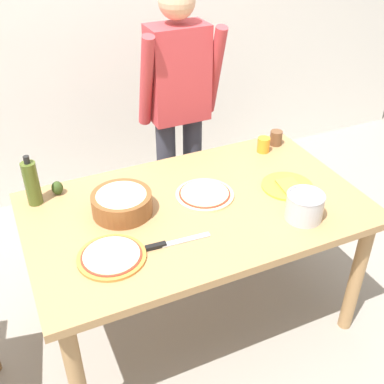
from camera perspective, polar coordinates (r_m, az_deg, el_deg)
name	(u,v)px	position (r m, az deg, el deg)	size (l,w,h in m)	color
ground	(196,315)	(2.78, 0.44, -14.55)	(8.00, 8.00, 0.00)	gray
wall_back	(96,13)	(3.45, -11.46, 20.26)	(5.60, 0.10, 2.60)	silver
dining_table	(196,221)	(2.32, 0.51, -3.52)	(1.60, 0.96, 0.76)	#A37A4C
person_cook	(179,104)	(2.86, -1.60, 10.47)	(0.49, 0.25, 1.62)	#2D2D38
pizza_raw_on_board	(205,194)	(2.33, 1.52, -0.28)	(0.29, 0.29, 0.02)	beige
pizza_cooked_on_tray	(112,256)	(2.00, -9.60, -7.61)	(0.29, 0.29, 0.02)	#C67A33
plate_with_slice	(288,186)	(2.44, 11.39, 0.70)	(0.26, 0.26, 0.02)	gold
popcorn_bowl	(122,201)	(2.21, -8.41, -1.13)	(0.28, 0.28, 0.11)	brown
olive_oil_bottle	(32,183)	(2.35, -18.65, 1.04)	(0.07, 0.07, 0.26)	#47561E
steel_pot	(305,206)	(2.21, 13.34, -1.65)	(0.17, 0.17, 0.13)	#B7B7BC
cup_orange	(264,145)	(2.73, 8.57, 5.62)	(0.07, 0.07, 0.09)	orange
cup_small_brown	(276,138)	(2.81, 10.03, 6.40)	(0.07, 0.07, 0.09)	brown
chef_knife	(170,243)	(2.04, -2.64, -6.14)	(0.29, 0.04, 0.02)	silver
avocado	(57,188)	(2.42, -15.83, 0.47)	(0.06, 0.06, 0.07)	#2D4219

